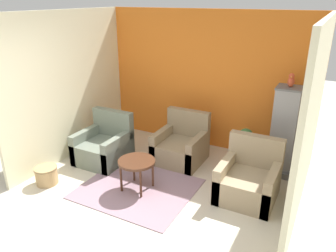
# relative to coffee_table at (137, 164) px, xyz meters

# --- Properties ---
(ground_plane) EXTENTS (20.00, 20.00, 0.00)m
(ground_plane) POSITION_rel_coffee_table_xyz_m (0.25, -0.96, -0.44)
(ground_plane) COLOR beige
(ground_plane) RESTS_ON ground
(wall_back_accent) EXTENTS (4.09, 0.06, 2.59)m
(wall_back_accent) POSITION_rel_coffee_table_xyz_m (0.25, 2.08, 0.86)
(wall_back_accent) COLOR orange
(wall_back_accent) RESTS_ON ground_plane
(wall_left) EXTENTS (0.06, 3.01, 2.59)m
(wall_left) POSITION_rel_coffee_table_xyz_m (-1.77, 0.55, 0.86)
(wall_left) COLOR beige
(wall_left) RESTS_ON ground_plane
(wall_right) EXTENTS (0.06, 3.01, 2.59)m
(wall_right) POSITION_rel_coffee_table_xyz_m (2.26, 0.55, 0.86)
(wall_right) COLOR beige
(wall_right) RESTS_ON ground_plane
(area_rug) EXTENTS (1.69, 1.47, 0.01)m
(area_rug) POSITION_rel_coffee_table_xyz_m (-0.00, 0.00, -0.43)
(area_rug) COLOR gray
(area_rug) RESTS_ON ground_plane
(coffee_table) EXTENTS (0.56, 0.56, 0.50)m
(coffee_table) POSITION_rel_coffee_table_xyz_m (0.00, 0.00, 0.00)
(coffee_table) COLOR #472819
(coffee_table) RESTS_ON ground_plane
(armchair_left) EXTENTS (0.81, 0.83, 0.88)m
(armchair_left) POSITION_rel_coffee_table_xyz_m (-1.04, 0.54, -0.17)
(armchair_left) COLOR slate
(armchair_left) RESTS_ON ground_plane
(armchair_right) EXTENTS (0.81, 0.83, 0.88)m
(armchair_right) POSITION_rel_coffee_table_xyz_m (1.56, 0.60, -0.17)
(armchair_right) COLOR #9E896B
(armchair_right) RESTS_ON ground_plane
(armchair_middle) EXTENTS (0.81, 0.83, 0.88)m
(armchair_middle) POSITION_rel_coffee_table_xyz_m (0.18, 1.19, -0.17)
(armchair_middle) COLOR #8E7A5B
(armchair_middle) RESTS_ON ground_plane
(birdcage) EXTENTS (0.54, 0.54, 1.48)m
(birdcage) POSITION_rel_coffee_table_xyz_m (1.84, 1.62, 0.26)
(birdcage) COLOR slate
(birdcage) RESTS_ON ground_plane
(parrot) EXTENTS (0.10, 0.19, 0.23)m
(parrot) POSITION_rel_coffee_table_xyz_m (1.84, 1.62, 1.14)
(parrot) COLOR #D14C2D
(parrot) RESTS_ON birdcage
(potted_plant) EXTENTS (0.28, 0.26, 0.61)m
(potted_plant) POSITION_rel_coffee_table_xyz_m (1.19, 1.73, -0.07)
(potted_plant) COLOR brown
(potted_plant) RESTS_ON ground_plane
(wicker_basket) EXTENTS (0.36, 0.36, 0.29)m
(wicker_basket) POSITION_rel_coffee_table_xyz_m (-1.37, -0.53, -0.29)
(wicker_basket) COLOR tan
(wicker_basket) RESTS_ON ground_plane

